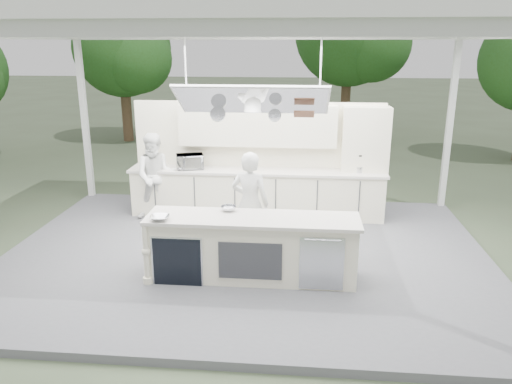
# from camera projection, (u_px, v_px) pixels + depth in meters

# --- Properties ---
(ground) EXTENTS (90.00, 90.00, 0.00)m
(ground) POSITION_uv_depth(u_px,v_px,m) (246.00, 259.00, 8.39)
(ground) COLOR #445339
(ground) RESTS_ON ground
(stage_deck) EXTENTS (8.00, 6.00, 0.12)m
(stage_deck) POSITION_uv_depth(u_px,v_px,m) (246.00, 255.00, 8.37)
(stage_deck) COLOR #56565A
(stage_deck) RESTS_ON ground
(tent) EXTENTS (8.20, 6.20, 3.86)m
(tent) POSITION_uv_depth(u_px,v_px,m) (245.00, 27.00, 7.30)
(tent) COLOR white
(tent) RESTS_ON ground
(demo_island) EXTENTS (3.10, 0.79, 0.95)m
(demo_island) POSITION_uv_depth(u_px,v_px,m) (251.00, 248.00, 7.33)
(demo_island) COLOR white
(demo_island) RESTS_ON stage_deck
(back_counter) EXTENTS (5.08, 0.72, 0.95)m
(back_counter) POSITION_uv_depth(u_px,v_px,m) (257.00, 192.00, 10.03)
(back_counter) COLOR white
(back_counter) RESTS_ON stage_deck
(back_wall_unit) EXTENTS (5.05, 0.48, 2.25)m
(back_wall_unit) POSITION_uv_depth(u_px,v_px,m) (280.00, 143.00, 9.91)
(back_wall_unit) COLOR white
(back_wall_unit) RESTS_ON stage_deck
(tree_cluster) EXTENTS (19.55, 9.40, 5.85)m
(tree_cluster) POSITION_uv_depth(u_px,v_px,m) (274.00, 48.00, 16.77)
(tree_cluster) COLOR #523829
(tree_cluster) RESTS_ON ground
(head_chef) EXTENTS (0.70, 0.53, 1.72)m
(head_chef) POSITION_uv_depth(u_px,v_px,m) (250.00, 203.00, 8.12)
(head_chef) COLOR white
(head_chef) RESTS_ON stage_deck
(sous_chef) EXTENTS (0.95, 0.82, 1.71)m
(sous_chef) POSITION_uv_depth(u_px,v_px,m) (156.00, 176.00, 9.76)
(sous_chef) COLOR white
(sous_chef) RESTS_ON stage_deck
(toaster_oven) EXTENTS (0.61, 0.49, 0.29)m
(toaster_oven) POSITION_uv_depth(u_px,v_px,m) (190.00, 162.00, 9.90)
(toaster_oven) COLOR silver
(toaster_oven) RESTS_ON back_counter
(bowl_large) EXTENTS (0.30, 0.30, 0.07)m
(bowl_large) POSITION_uv_depth(u_px,v_px,m) (160.00, 218.00, 7.07)
(bowl_large) COLOR silver
(bowl_large) RESTS_ON demo_island
(bowl_small) EXTENTS (0.27, 0.27, 0.07)m
(bowl_small) POSITION_uv_depth(u_px,v_px,m) (229.00, 208.00, 7.47)
(bowl_small) COLOR silver
(bowl_small) RESTS_ON demo_island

